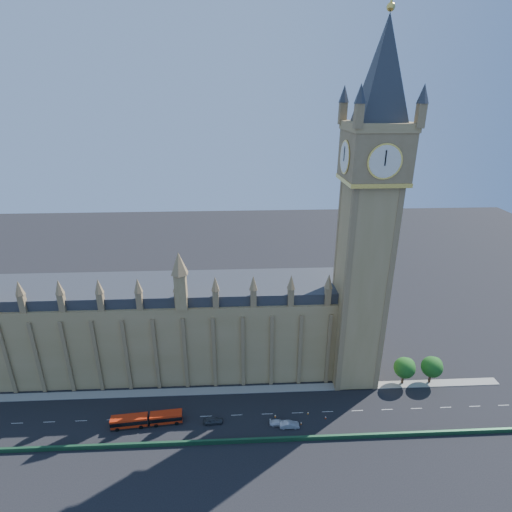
{
  "coord_description": "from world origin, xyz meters",
  "views": [
    {
      "loc": [
        4.99,
        -81.28,
        77.57
      ],
      "look_at": [
        9.54,
        10.0,
        40.75
      ],
      "focal_mm": 28.0,
      "sensor_mm": 36.0,
      "label": 1
    }
  ],
  "objects_px": {
    "car_grey": "(213,420)",
    "car_white": "(278,423)",
    "red_bus": "(147,420)",
    "car_silver": "(289,425)"
  },
  "relations": [
    {
      "from": "car_grey",
      "to": "car_white",
      "type": "bearing_deg",
      "value": -98.03
    },
    {
      "from": "red_bus",
      "to": "car_white",
      "type": "distance_m",
      "value": 33.24
    },
    {
      "from": "car_silver",
      "to": "car_white",
      "type": "distance_m",
      "value": 2.86
    },
    {
      "from": "red_bus",
      "to": "car_grey",
      "type": "relative_size",
      "value": 3.74
    },
    {
      "from": "car_white",
      "to": "car_grey",
      "type": "bearing_deg",
      "value": 88.44
    },
    {
      "from": "red_bus",
      "to": "car_white",
      "type": "height_order",
      "value": "red_bus"
    },
    {
      "from": "car_grey",
      "to": "car_silver",
      "type": "bearing_deg",
      "value": -100.17
    },
    {
      "from": "red_bus",
      "to": "car_grey",
      "type": "distance_m",
      "value": 16.69
    },
    {
      "from": "red_bus",
      "to": "car_white",
      "type": "relative_size",
      "value": 4.05
    },
    {
      "from": "car_silver",
      "to": "car_white",
      "type": "bearing_deg",
      "value": 70.34
    }
  ]
}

